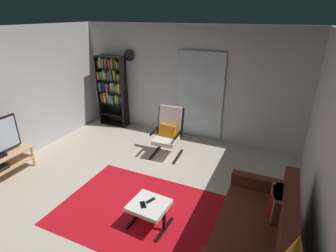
# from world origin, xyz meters

# --- Properties ---
(ground_plane) EXTENTS (7.02, 7.02, 0.00)m
(ground_plane) POSITION_xyz_m (0.00, 0.00, 0.00)
(ground_plane) COLOR beige
(wall_back) EXTENTS (5.60, 0.06, 2.60)m
(wall_back) POSITION_xyz_m (0.00, 2.90, 1.30)
(wall_back) COLOR silver
(wall_back) RESTS_ON ground
(wall_right) EXTENTS (0.06, 6.00, 2.60)m
(wall_right) POSITION_xyz_m (2.70, 0.00, 1.30)
(wall_right) COLOR silver
(wall_right) RESTS_ON ground
(glass_door_panel) EXTENTS (1.10, 0.01, 2.00)m
(glass_door_panel) POSITION_xyz_m (0.35, 2.83, 1.05)
(glass_door_panel) COLOR silver
(area_rug) EXTENTS (2.67, 1.79, 0.01)m
(area_rug) POSITION_xyz_m (0.47, -0.05, 0.00)
(area_rug) COLOR red
(area_rug) RESTS_ON ground
(bookshelf_near_tv) EXTENTS (0.75, 0.30, 1.83)m
(bookshelf_near_tv) POSITION_xyz_m (-1.99, 2.69, 1.06)
(bookshelf_near_tv) COLOR black
(bookshelf_near_tv) RESTS_ON ground
(leather_sofa) EXTENTS (0.89, 1.74, 0.84)m
(leather_sofa) POSITION_xyz_m (2.10, -0.08, 0.31)
(leather_sofa) COLOR #5D2619
(leather_sofa) RESTS_ON ground
(lounge_armchair) EXTENTS (0.60, 0.69, 1.02)m
(lounge_armchair) POSITION_xyz_m (0.02, 1.79, 0.53)
(lounge_armchair) COLOR black
(lounge_armchair) RESTS_ON ground
(ottoman) EXTENTS (0.55, 0.51, 0.38)m
(ottoman) POSITION_xyz_m (0.64, -0.24, 0.31)
(ottoman) COLOR white
(ottoman) RESTS_ON ground
(tv_remote) EXTENTS (0.09, 0.15, 0.02)m
(tv_remote) POSITION_xyz_m (0.64, -0.18, 0.39)
(tv_remote) COLOR black
(tv_remote) RESTS_ON ottoman
(cell_phone) EXTENTS (0.14, 0.15, 0.01)m
(cell_phone) POSITION_xyz_m (0.58, -0.30, 0.38)
(cell_phone) COLOR black
(cell_phone) RESTS_ON ottoman
(wall_clock) EXTENTS (0.29, 0.03, 0.29)m
(wall_clock) POSITION_xyz_m (-1.48, 2.82, 1.85)
(wall_clock) COLOR silver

